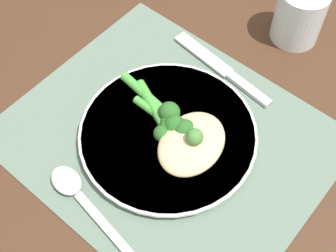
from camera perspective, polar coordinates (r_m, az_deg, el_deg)
ground_plane at (r=0.65m, az=0.00°, el=-1.59°), size 3.00×3.00×0.00m
placemat at (r=0.65m, az=0.00°, el=-1.49°), size 0.42×0.35×0.00m
plate at (r=0.64m, az=0.00°, el=-1.01°), size 0.24×0.24×0.01m
chicken_fillet at (r=0.61m, az=3.03°, el=-1.99°), size 0.09×0.11×0.03m
pesto_dollop_primary at (r=0.59m, az=3.47°, el=-1.13°), size 0.02×0.02×0.02m
broccoli_stalk_rear at (r=0.62m, az=1.53°, el=-0.40°), size 0.11×0.04×0.03m
broccoli_stalk_front at (r=0.63m, az=-0.42°, el=0.58°), size 0.11×0.06×0.03m
broccoli_stalk_left at (r=0.64m, az=-0.85°, el=2.16°), size 0.11×0.04×0.03m
knife at (r=0.72m, az=6.72°, el=6.88°), size 0.19×0.04×0.01m
spoon at (r=0.61m, az=-11.05°, el=-7.98°), size 0.18×0.05×0.01m
water_glass at (r=0.76m, az=15.72°, el=12.93°), size 0.08×0.08×0.09m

